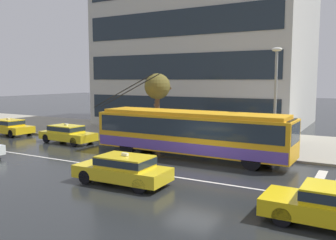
{
  "coord_description": "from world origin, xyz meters",
  "views": [
    {
      "loc": [
        7.45,
        -15.82,
        4.58
      ],
      "look_at": [
        -3.03,
        2.86,
        2.16
      ],
      "focal_mm": 38.54,
      "sensor_mm": 36.0,
      "label": 1
    }
  ],
  "objects": [
    {
      "name": "pedestrian_walking_past",
      "position": [
        2.22,
        6.17,
        1.08
      ],
      "size": [
        0.47,
        0.47,
        1.59
      ],
      "color": "#5B5549",
      "rests_on": "sidewalk_slab"
    },
    {
      "name": "ground_plane",
      "position": [
        0.0,
        0.0,
        0.0
      ],
      "size": [
        160.0,
        160.0,
        0.0
      ],
      "primitive_type": "plane",
      "color": "black"
    },
    {
      "name": "pedestrian_approaching_curb",
      "position": [
        -1.74,
        7.03,
        1.73
      ],
      "size": [
        1.1,
        1.1,
        2.01
      ],
      "color": "#485749",
      "rests_on": "sidewalk_slab"
    },
    {
      "name": "street_tree_bare",
      "position": [
        -5.76,
        6.18,
        3.95
      ],
      "size": [
        1.91,
        1.89,
        4.87
      ],
      "color": "brown",
      "rests_on": "sidewalk_slab"
    },
    {
      "name": "taxi_queued_behind_bus",
      "position": [
        -11.6,
        3.16,
        0.7
      ],
      "size": [
        4.44,
        1.97,
        1.39
      ],
      "color": "yellow",
      "rests_on": "ground_plane"
    },
    {
      "name": "street_lamp",
      "position": [
        2.71,
        5.23,
        3.86
      ],
      "size": [
        0.6,
        0.32,
        6.25
      ],
      "color": "gray",
      "rests_on": "sidewalk_slab"
    },
    {
      "name": "taxi_oncoming_near",
      "position": [
        -1.83,
        -3.3,
        0.7
      ],
      "size": [
        4.32,
        1.86,
        1.39
      ],
      "color": "yellow",
      "rests_on": "ground_plane"
    },
    {
      "name": "crosswalk_stripe_edge_near",
      "position": [
        5.61,
        1.3,
        0.0
      ],
      "size": [
        0.44,
        4.4,
        0.01
      ],
      "primitive_type": "cube",
      "color": "beige",
      "rests_on": "ground_plane"
    },
    {
      "name": "trolleybus",
      "position": [
        -1.57,
        3.0,
        1.51
      ],
      "size": [
        13.04,
        2.73,
        4.94
      ],
      "color": "orange",
      "rests_on": "ground_plane"
    },
    {
      "name": "lane_centre_line",
      "position": [
        0.0,
        -1.2,
        0.0
      ],
      "size": [
        72.0,
        0.14,
        0.01
      ],
      "primitive_type": "cube",
      "color": "silver",
      "rests_on": "ground_plane"
    },
    {
      "name": "office_tower_corner_left",
      "position": [
        -7.28,
        19.09,
        9.4
      ],
      "size": [
        19.49,
        15.2,
        18.79
      ],
      "color": "#B9B8B0",
      "rests_on": "ground_plane"
    },
    {
      "name": "pedestrian_at_shelter",
      "position": [
        -1.76,
        5.49,
        1.13
      ],
      "size": [
        0.4,
        0.4,
        1.68
      ],
      "color": "black",
      "rests_on": "sidewalk_slab"
    },
    {
      "name": "taxi_far_behind",
      "position": [
        -18.58,
        3.59,
        0.7
      ],
      "size": [
        4.33,
        2.06,
        1.39
      ],
      "color": "yellow",
      "rests_on": "ground_plane"
    },
    {
      "name": "sidewalk_slab",
      "position": [
        0.0,
        9.6,
        0.07
      ],
      "size": [
        80.0,
        10.0,
        0.14
      ],
      "primitive_type": "cube",
      "color": "gray",
      "rests_on": "ground_plane"
    }
  ]
}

